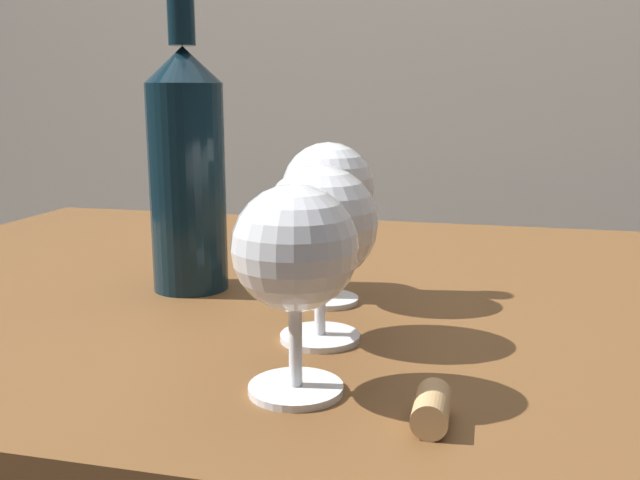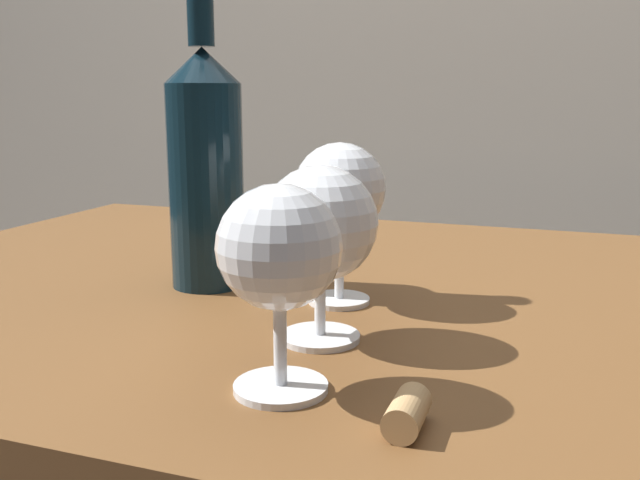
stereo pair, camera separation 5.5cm
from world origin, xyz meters
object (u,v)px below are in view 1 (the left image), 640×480
object	(u,v)px
wine_glass_amber	(295,254)
wine_glass_chardonnay	(328,191)
wine_glass_rose	(320,227)
cork	(432,408)
wine_bottle	(187,164)

from	to	relation	value
wine_glass_amber	wine_glass_chardonnay	bearing A→B (deg)	97.05
wine_glass_amber	wine_glass_chardonnay	size ratio (longest dim) A/B	0.92
wine_glass_amber	wine_glass_rose	bearing A→B (deg)	94.57
wine_glass_rose	wine_glass_chardonnay	xyz separation A→B (m)	(-0.02, 0.10, 0.01)
wine_glass_rose	cork	xyz separation A→B (m)	(0.10, -0.13, -0.08)
wine_bottle	wine_glass_rose	bearing A→B (deg)	-35.79
wine_glass_chardonnay	wine_glass_amber	bearing A→B (deg)	-82.95
wine_glass_amber	wine_glass_chardonnay	world-z (taller)	wine_glass_chardonnay
wine_glass_rose	cork	size ratio (longest dim) A/B	3.37
wine_bottle	cork	world-z (taller)	wine_bottle
wine_glass_chardonnay	cork	world-z (taller)	wine_glass_chardonnay
wine_glass_chardonnay	wine_bottle	size ratio (longest dim) A/B	0.47
wine_glass_amber	wine_bottle	distance (m)	0.28
wine_glass_chardonnay	cork	xyz separation A→B (m)	(0.12, -0.23, -0.10)
wine_glass_rose	cork	bearing A→B (deg)	-52.13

